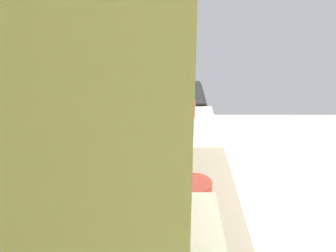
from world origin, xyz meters
name	(u,v)px	position (x,y,z in m)	size (l,w,h in m)	color
wall_back	(100,104)	(0.00, 1.54, 1.34)	(4.19, 0.12, 2.69)	beige
oven_range	(171,136)	(1.47, 1.17, 0.47)	(0.71, 0.63, 1.10)	black
bowl	(194,187)	(-0.18, 1.06, 0.96)	(0.19, 0.19, 0.07)	#D84C47
kettle	(186,109)	(0.88, 1.06, 0.99)	(0.20, 0.15, 0.16)	red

